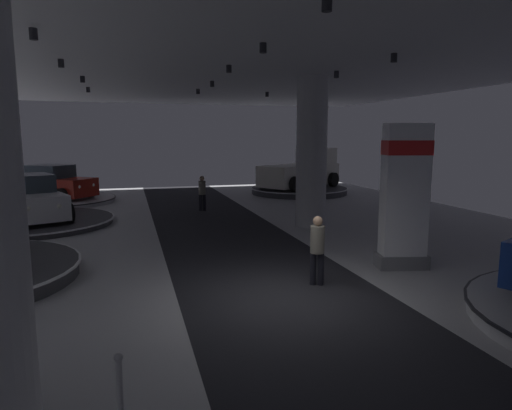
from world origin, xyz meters
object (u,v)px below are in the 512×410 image
at_px(display_platform_far_left, 32,222).
at_px(display_platform_deep_left, 55,200).
at_px(column_right, 312,153).
at_px(brand_sign_pylon, 405,194).
at_px(display_car_far_left, 30,199).
at_px(visitor_walking_far, 317,246).
at_px(display_platform_deep_right, 299,190).
at_px(display_car_deep_left, 53,183).
at_px(pickup_truck_deep_right, 303,171).
at_px(visitor_walking_near, 202,191).

bearing_deg(display_platform_far_left, display_platform_deep_left, 90.81).
distance_m(column_right, brand_sign_pylon, 5.73).
bearing_deg(display_platform_deep_left, brand_sign_pylon, -55.17).
bearing_deg(display_platform_far_left, brand_sign_pylon, -40.23).
height_order(column_right, display_car_far_left, column_right).
xyz_separation_m(display_platform_deep_left, visitor_walking_far, (7.73, -15.61, 0.78)).
height_order(column_right, visitor_walking_far, column_right).
height_order(column_right, display_platform_deep_left, column_right).
relative_size(display_platform_deep_right, display_car_deep_left, 1.29).
height_order(pickup_truck_deep_right, visitor_walking_far, pickup_truck_deep_right).
height_order(display_car_deep_left, visitor_walking_far, display_car_deep_left).
xyz_separation_m(display_car_deep_left, visitor_walking_near, (6.91, -4.65, -0.08)).
bearing_deg(brand_sign_pylon, display_platform_deep_left, 124.83).
bearing_deg(brand_sign_pylon, display_platform_deep_right, 78.61).
bearing_deg(brand_sign_pylon, display_car_far_left, 139.71).
distance_m(pickup_truck_deep_right, display_platform_deep_left, 13.74).
relative_size(display_platform_far_left, display_car_far_left, 1.32).
relative_size(visitor_walking_near, visitor_walking_far, 1.00).
relative_size(column_right, visitor_walking_far, 3.46).
distance_m(display_platform_deep_right, display_car_deep_left, 13.46).
bearing_deg(display_car_deep_left, brand_sign_pylon, -55.14).
height_order(display_platform_deep_left, visitor_walking_near, visitor_walking_near).
bearing_deg(display_platform_deep_right, display_car_far_left, -154.87).
bearing_deg(display_car_deep_left, display_platform_deep_left, -36.47).
distance_m(brand_sign_pylon, display_car_deep_left, 18.25).
height_order(column_right, visitor_walking_near, column_right).
bearing_deg(column_right, visitor_walking_near, 125.86).
distance_m(display_platform_deep_left, display_car_deep_left, 0.86).
bearing_deg(visitor_walking_far, visitor_walking_near, 94.44).
bearing_deg(display_car_deep_left, display_platform_deep_right, 0.21).
relative_size(column_right, pickup_truck_deep_right, 0.98).
relative_size(brand_sign_pylon, display_platform_far_left, 0.61).
height_order(column_right, brand_sign_pylon, column_right).
bearing_deg(display_platform_deep_left, display_platform_far_left, -89.19).
distance_m(display_platform_deep_right, pickup_truck_deep_right, 1.14).
height_order(brand_sign_pylon, display_platform_far_left, brand_sign_pylon).
bearing_deg(display_car_far_left, pickup_truck_deep_right, 25.26).
bearing_deg(column_right, display_platform_far_left, 163.27).
bearing_deg(pickup_truck_deep_right, brand_sign_pylon, -102.27).
bearing_deg(display_platform_far_left, display_platform_deep_right, 25.25).
xyz_separation_m(display_platform_deep_right, visitor_walking_near, (-6.53, -4.70, 0.71)).
height_order(brand_sign_pylon, display_platform_deep_right, brand_sign_pylon).
relative_size(display_car_far_left, display_car_deep_left, 1.03).
height_order(display_platform_deep_right, visitor_walking_near, visitor_walking_near).
bearing_deg(column_right, display_platform_deep_left, 137.84).
xyz_separation_m(brand_sign_pylon, display_platform_deep_left, (-10.39, 14.93, -1.78)).
bearing_deg(display_platform_far_left, visitor_walking_far, -50.86).
xyz_separation_m(display_platform_far_left, visitor_walking_far, (7.65, -9.40, 0.78)).
distance_m(brand_sign_pylon, display_platform_deep_right, 15.40).
xyz_separation_m(brand_sign_pylon, visitor_walking_far, (-2.66, -0.68, -1.00)).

